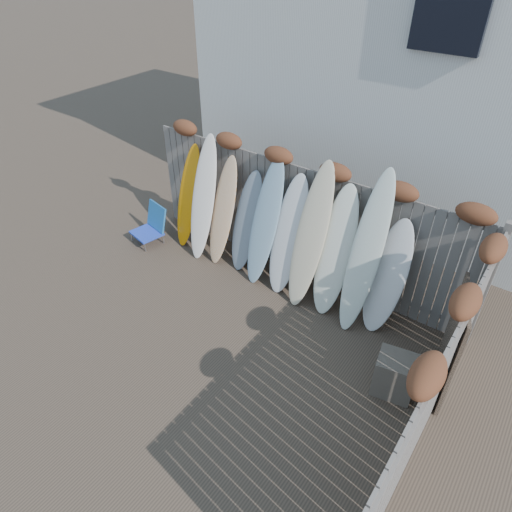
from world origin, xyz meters
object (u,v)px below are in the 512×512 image
Objects in this scene: wooden_crate at (395,375)px; surfboard_0 at (188,197)px; beach_chair at (152,225)px; lattice_panel at (451,345)px.

surfboard_0 reaches higher than wooden_crate.
beach_chair is 0.46× the size of lattice_panel.
lattice_panel is 0.79× the size of surfboard_0.
beach_chair is at bearing 172.98° from wooden_crate.
lattice_panel is at bearing 43.58° from wooden_crate.
beach_chair is at bearing -142.13° from surfboard_0.
surfboard_0 is (-5.06, 0.65, 0.17)m from lattice_panel.
beach_chair is 5.69m from lattice_panel.
lattice_panel is (0.47, 0.45, 0.48)m from wooden_crate.
wooden_crate is 0.38× the size of lattice_panel.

